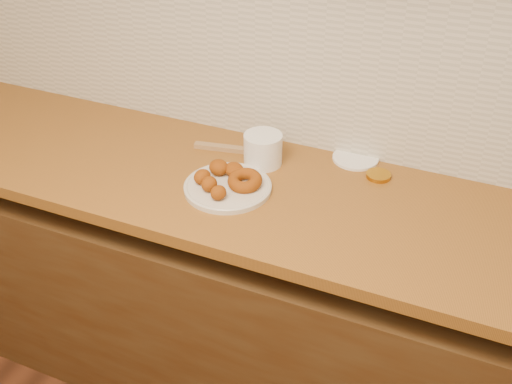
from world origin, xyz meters
TOP-DOWN VIEW (x-y plane):
  - wall_back at (0.00, 2.00)m, footprint 4.00×0.02m
  - base_cabinet at (0.00, 1.69)m, footprint 3.60×0.60m
  - butcher_block at (-0.65, 1.69)m, footprint 2.30×0.62m
  - backsplash at (0.00, 1.99)m, footprint 3.60×0.02m
  - donut_plate at (-0.34, 1.64)m, footprint 0.26×0.26m
  - ring_donut at (-0.29, 1.66)m, footprint 0.10×0.11m
  - fried_dough_chunks at (-0.37, 1.64)m, footprint 0.14×0.20m
  - plastic_tub at (-0.30, 1.82)m, footprint 0.16×0.16m
  - tub_lid at (-0.03, 1.96)m, footprint 0.17×0.17m
  - brass_jar_lid at (0.06, 1.88)m, footprint 0.09×0.09m
  - wooden_utensil at (-0.44, 1.84)m, footprint 0.21×0.06m

SIDE VIEW (x-z plane):
  - base_cabinet at x=0.00m, z-range 0.00..0.77m
  - butcher_block at x=-0.65m, z-range 0.86..0.90m
  - tub_lid at x=-0.03m, z-range 0.90..0.91m
  - brass_jar_lid at x=0.06m, z-range 0.90..0.91m
  - donut_plate at x=-0.34m, z-range 0.90..0.91m
  - wooden_utensil at x=-0.44m, z-range 0.90..0.92m
  - ring_donut at x=-0.29m, z-range 0.91..0.96m
  - fried_dough_chunks at x=-0.37m, z-range 0.91..0.96m
  - plastic_tub at x=-0.30m, z-range 0.90..1.00m
  - backsplash at x=0.00m, z-range 0.90..1.50m
  - wall_back at x=0.00m, z-range 0.00..2.70m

